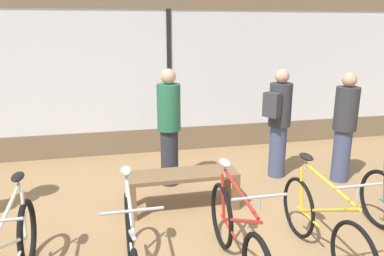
{
  "coord_description": "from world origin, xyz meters",
  "views": [
    {
      "loc": [
        -1.09,
        -3.29,
        2.31
      ],
      "look_at": [
        0.0,
        1.57,
        0.95
      ],
      "focal_mm": 35.0,
      "sensor_mm": 36.0,
      "label": 1
    }
  ],
  "objects_px": {
    "bicycle_center": "(237,237)",
    "customer_near_rack": "(279,120)",
    "display_bench": "(183,179)",
    "bicycle_left": "(132,250)",
    "bicycle_right": "(322,225)",
    "customer_mid_floor": "(345,126)",
    "customer_by_window": "(169,125)"
  },
  "relations": [
    {
      "from": "bicycle_right",
      "to": "display_bench",
      "type": "xyz_separation_m",
      "value": [
        -1.14,
        1.4,
        0.02
      ]
    },
    {
      "from": "display_bench",
      "to": "customer_near_rack",
      "type": "distance_m",
      "value": 1.88
    },
    {
      "from": "bicycle_left",
      "to": "customer_mid_floor",
      "type": "relative_size",
      "value": 1.04
    },
    {
      "from": "bicycle_center",
      "to": "customer_by_window",
      "type": "bearing_deg",
      "value": 97.04
    },
    {
      "from": "customer_by_window",
      "to": "bicycle_left",
      "type": "bearing_deg",
      "value": -107.65
    },
    {
      "from": "customer_by_window",
      "to": "bicycle_right",
      "type": "bearing_deg",
      "value": -61.92
    },
    {
      "from": "bicycle_right",
      "to": "display_bench",
      "type": "bearing_deg",
      "value": 129.09
    },
    {
      "from": "display_bench",
      "to": "customer_mid_floor",
      "type": "bearing_deg",
      "value": 8.3
    },
    {
      "from": "bicycle_center",
      "to": "bicycle_left",
      "type": "bearing_deg",
      "value": 178.98
    },
    {
      "from": "customer_near_rack",
      "to": "bicycle_left",
      "type": "bearing_deg",
      "value": -138.09
    },
    {
      "from": "customer_mid_floor",
      "to": "customer_by_window",
      "type": "bearing_deg",
      "value": 170.21
    },
    {
      "from": "bicycle_center",
      "to": "bicycle_right",
      "type": "bearing_deg",
      "value": 1.7
    },
    {
      "from": "display_bench",
      "to": "bicycle_left",
      "type": "bearing_deg",
      "value": -118.07
    },
    {
      "from": "bicycle_right",
      "to": "display_bench",
      "type": "distance_m",
      "value": 1.8
    },
    {
      "from": "bicycle_left",
      "to": "customer_mid_floor",
      "type": "distance_m",
      "value": 3.77
    },
    {
      "from": "customer_by_window",
      "to": "display_bench",
      "type": "bearing_deg",
      "value": -86.91
    },
    {
      "from": "bicycle_left",
      "to": "bicycle_center",
      "type": "bearing_deg",
      "value": -1.02
    },
    {
      "from": "customer_near_rack",
      "to": "customer_by_window",
      "type": "distance_m",
      "value": 1.69
    },
    {
      "from": "bicycle_right",
      "to": "display_bench",
      "type": "height_order",
      "value": "bicycle_right"
    },
    {
      "from": "bicycle_center",
      "to": "display_bench",
      "type": "bearing_deg",
      "value": 99.26
    },
    {
      "from": "customer_near_rack",
      "to": "bicycle_center",
      "type": "bearing_deg",
      "value": -123.09
    },
    {
      "from": "bicycle_center",
      "to": "customer_mid_floor",
      "type": "bearing_deg",
      "value": 37.99
    },
    {
      "from": "bicycle_left",
      "to": "customer_near_rack",
      "type": "xyz_separation_m",
      "value": [
        2.4,
        2.15,
        0.53
      ]
    },
    {
      "from": "bicycle_left",
      "to": "bicycle_center",
      "type": "distance_m",
      "value": 0.98
    },
    {
      "from": "bicycle_left",
      "to": "bicycle_right",
      "type": "distance_m",
      "value": 1.89
    },
    {
      "from": "bicycle_left",
      "to": "bicycle_right",
      "type": "bearing_deg",
      "value": 0.28
    },
    {
      "from": "customer_near_rack",
      "to": "customer_mid_floor",
      "type": "height_order",
      "value": "customer_near_rack"
    },
    {
      "from": "customer_by_window",
      "to": "customer_mid_floor",
      "type": "bearing_deg",
      "value": -9.79
    },
    {
      "from": "bicycle_left",
      "to": "customer_mid_floor",
      "type": "xyz_separation_m",
      "value": [
        3.28,
        1.78,
        0.49
      ]
    },
    {
      "from": "bicycle_left",
      "to": "customer_by_window",
      "type": "height_order",
      "value": "customer_by_window"
    },
    {
      "from": "bicycle_center",
      "to": "customer_near_rack",
      "type": "height_order",
      "value": "customer_near_rack"
    },
    {
      "from": "bicycle_left",
      "to": "customer_mid_floor",
      "type": "height_order",
      "value": "customer_mid_floor"
    }
  ]
}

